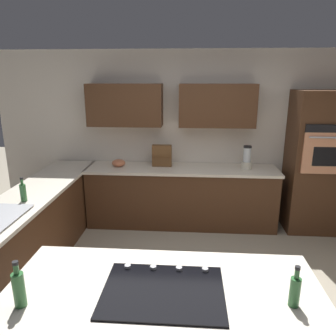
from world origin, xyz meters
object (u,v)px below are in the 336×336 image
cooktop (163,290)px  oil_bottle (19,288)px  spice_rack (162,156)px  dish_soap_bottle (23,192)px  blender (247,159)px  mixing_bowl (119,163)px  second_bottle (295,290)px  wall_oven (317,163)px

cooktop → oil_bottle: (0.83, 0.19, 0.11)m
spice_rack → dish_soap_bottle: (1.37, 1.53, -0.06)m
blender → dish_soap_bottle: bearing=29.2°
mixing_bowl → second_bottle: second_bottle is taller
mixing_bowl → oil_bottle: oil_bottle is taller
cooktop → dish_soap_bottle: bearing=-40.8°
wall_oven → cooktop: size_ratio=2.67×
spice_rack → oil_bottle: 3.19m
blender → dish_soap_bottle: (2.62, 1.46, -0.04)m
oil_bottle → blender: bearing=-120.4°
cooktop → oil_bottle: 0.86m
mixing_bowl → spice_rack: 0.66m
blender → oil_bottle: bearing=59.6°
spice_rack → wall_oven: bearing=177.9°
blender → spice_rack: bearing=-3.3°
spice_rack → second_bottle: 3.20m
wall_oven → dish_soap_bottle: 3.90m
cooktop → blender: blender is taller
blender → oil_bottle: size_ratio=1.18×
cooktop → spice_rack: spice_rack is taller
blender → spice_rack: size_ratio=1.07×
spice_rack → second_bottle: bearing=109.2°
cooktop → second_bottle: 0.79m
wall_oven → oil_bottle: 4.15m
cooktop → spice_rack: (0.27, -2.95, 0.16)m
mixing_bowl → second_bottle: 3.41m
oil_bottle → second_bottle: 1.61m
wall_oven → blender: size_ratio=5.87×
wall_oven → second_bottle: bearing=67.8°
oil_bottle → spice_rack: bearing=-100.0°
spice_rack → second_bottle: (-1.05, 3.02, -0.06)m
blender → mixing_bowl: blender is taller
wall_oven → spice_rack: 2.25m
spice_rack → dish_soap_bottle: bearing=48.2°
blender → oil_bottle: blender is taller
dish_soap_bottle → second_bottle: size_ratio=1.03×
cooktop → dish_soap_bottle: size_ratio=2.83×
spice_rack → second_bottle: spice_rack is taller
spice_rack → oil_bottle: size_ratio=1.10×
oil_bottle → second_bottle: (-1.60, -0.12, -0.02)m
cooktop → mixing_bowl: size_ratio=3.80×
cooktop → blender: (-0.98, -2.88, 0.14)m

